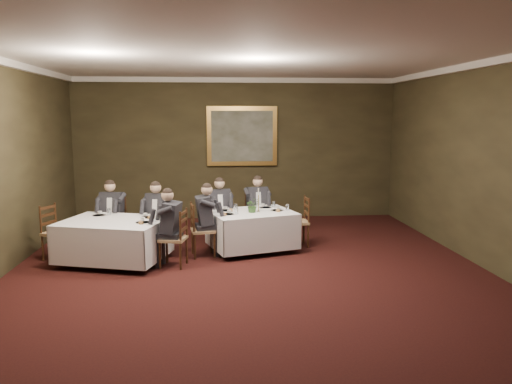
{
  "coord_description": "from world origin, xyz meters",
  "views": [
    {
      "loc": [
        -0.58,
        -7.52,
        2.57
      ],
      "look_at": [
        0.22,
        1.76,
        1.15
      ],
      "focal_mm": 35.0,
      "sensor_mm": 36.0,
      "label": 1
    }
  ],
  "objects": [
    {
      "name": "chair_main_endleft",
      "position": [
        -0.79,
        1.51,
        0.28
      ],
      "size": [
        0.48,
        0.5,
        1.0
      ],
      "rotation": [
        0.0,
        0.0,
        -1.42
      ],
      "color": "#99794E",
      "rests_on": "ground"
    },
    {
      "name": "centerpiece",
      "position": [
        0.15,
        1.74,
        0.91
      ],
      "size": [
        0.33,
        0.31,
        0.29
      ],
      "primitive_type": "imported",
      "rotation": [
        0.0,
        0.0,
        0.35
      ],
      "color": "#2D5926",
      "rests_on": "table_main"
    },
    {
      "name": "chair_main_backleft",
      "position": [
        -0.48,
        2.44,
        0.28
      ],
      "size": [
        0.52,
        0.51,
        1.0
      ],
      "rotation": [
        0.0,
        0.0,
        3.37
      ],
      "color": "#99794E",
      "rests_on": "ground"
    },
    {
      "name": "diner_main_endleft",
      "position": [
        -0.78,
        1.51,
        0.51
      ],
      "size": [
        0.54,
        0.47,
        1.35
      ],
      "rotation": [
        0.0,
        0.0,
        -1.42
      ],
      "color": "black",
      "rests_on": "chair_main_endleft"
    },
    {
      "name": "table_main",
      "position": [
        0.15,
        1.8,
        0.45
      ],
      "size": [
        1.83,
        1.59,
        0.67
      ],
      "rotation": [
        0.0,
        0.0,
        0.3
      ],
      "color": "black",
      "rests_on": "ground"
    },
    {
      "name": "chair_sec_endleft",
      "position": [
        -3.4,
        1.53,
        0.28
      ],
      "size": [
        0.56,
        0.57,
        1.0
      ],
      "rotation": [
        0.0,
        0.0,
        -1.99
      ],
      "color": "#99794E",
      "rests_on": "ground"
    },
    {
      "name": "chair_sec_backleft",
      "position": [
        -2.54,
        2.22,
        0.28
      ],
      "size": [
        0.51,
        0.49,
        1.0
      ],
      "rotation": [
        0.0,
        0.0,
        2.95
      ],
      "color": "#99794E",
      "rests_on": "ground"
    },
    {
      "name": "diner_main_backleft",
      "position": [
        -0.48,
        2.42,
        0.51
      ],
      "size": [
        0.5,
        0.56,
        1.35
      ],
      "rotation": [
        0.0,
        0.0,
        3.37
      ],
      "color": "black",
      "rests_on": "chair_main_backleft"
    },
    {
      "name": "diner_main_backright",
      "position": [
        0.31,
        2.67,
        0.51
      ],
      "size": [
        0.47,
        0.54,
        1.35
      ],
      "rotation": [
        0.0,
        0.0,
        3.31
      ],
      "color": "black",
      "rests_on": "chair_main_backright"
    },
    {
      "name": "back_wall",
      "position": [
        0.0,
        5.0,
        1.75
      ],
      "size": [
        8.0,
        0.1,
        3.5
      ],
      "primitive_type": "cube",
      "color": "#2D2616",
      "rests_on": "ground"
    },
    {
      "name": "diner_sec_backleft",
      "position": [
        -2.54,
        2.2,
        0.51
      ],
      "size": [
        0.48,
        0.55,
        1.35
      ],
      "rotation": [
        0.0,
        0.0,
        2.95
      ],
      "color": "black",
      "rests_on": "chair_sec_backleft"
    },
    {
      "name": "place_setting_table_second",
      "position": [
        -2.63,
        1.73,
        0.8
      ],
      "size": [
        0.33,
        0.31,
        0.14
      ],
      "color": "white",
      "rests_on": "table_second"
    },
    {
      "name": "painting",
      "position": [
        0.15,
        4.94,
        2.07
      ],
      "size": [
        1.75,
        0.09,
        1.47
      ],
      "color": "#E2B552",
      "rests_on": "back_wall"
    },
    {
      "name": "candlestick",
      "position": [
        0.27,
        1.83,
        0.93
      ],
      "size": [
        0.07,
        0.07,
        0.46
      ],
      "color": "#A68632",
      "rests_on": "table_main"
    },
    {
      "name": "chair_sec_endright",
      "position": [
        -1.27,
        0.91,
        0.28
      ],
      "size": [
        0.51,
        0.52,
        1.0
      ],
      "rotation": [
        0.0,
        0.0,
        1.34
      ],
      "color": "#99794E",
      "rests_on": "ground"
    },
    {
      "name": "diner_sec_backright",
      "position": [
        -1.64,
        1.94,
        0.51
      ],
      "size": [
        0.54,
        0.59,
        1.35
      ],
      "rotation": [
        0.0,
        0.0,
        2.79
      ],
      "color": "black",
      "rests_on": "chair_sec_backright"
    },
    {
      "name": "chair_sec_backright",
      "position": [
        -1.63,
        1.95,
        0.28
      ],
      "size": [
        0.56,
        0.55,
        1.0
      ],
      "rotation": [
        0.0,
        0.0,
        2.79
      ],
      "color": "#99794E",
      "rests_on": "ground"
    },
    {
      "name": "chair_main_backright",
      "position": [
        0.31,
        2.68,
        0.28
      ],
      "size": [
        0.5,
        0.49,
        1.0
      ],
      "rotation": [
        0.0,
        0.0,
        3.31
      ],
      "color": "#99794E",
      "rests_on": "ground"
    },
    {
      "name": "right_wall",
      "position": [
        4.0,
        0.0,
        1.75
      ],
      "size": [
        0.1,
        10.0,
        3.5
      ],
      "primitive_type": "cube",
      "color": "#2D2616",
      "rests_on": "ground"
    },
    {
      "name": "table_second",
      "position": [
        -2.34,
        1.22,
        0.45
      ],
      "size": [
        2.06,
        1.77,
        0.67
      ],
      "rotation": [
        0.0,
        0.0,
        -0.28
      ],
      "color": "black",
      "rests_on": "ground"
    },
    {
      "name": "ceiling",
      "position": [
        0.0,
        0.0,
        3.5
      ],
      "size": [
        8.0,
        10.0,
        0.1
      ],
      "primitive_type": "cube",
      "color": "silver",
      "rests_on": "back_wall"
    },
    {
      "name": "ground",
      "position": [
        0.0,
        0.0,
        0.0
      ],
      "size": [
        10.0,
        10.0,
        0.0
      ],
      "primitive_type": "plane",
      "color": "black",
      "rests_on": "ground"
    },
    {
      "name": "crown_molding",
      "position": [
        0.0,
        0.0,
        3.44
      ],
      "size": [
        8.0,
        10.0,
        0.12
      ],
      "color": "white",
      "rests_on": "back_wall"
    },
    {
      "name": "place_setting_table_main",
      "position": [
        -0.29,
        2.01,
        0.8
      ],
      "size": [
        0.33,
        0.31,
        0.14
      ],
      "color": "white",
      "rests_on": "table_main"
    },
    {
      "name": "front_wall",
      "position": [
        0.0,
        -5.0,
        1.75
      ],
      "size": [
        8.0,
        0.1,
        3.5
      ],
      "primitive_type": "cube",
      "color": "#2D2616",
      "rests_on": "ground"
    },
    {
      "name": "chair_main_endright",
      "position": [
        1.08,
        2.08,
        0.28
      ],
      "size": [
        0.44,
        0.46,
        1.0
      ],
      "rotation": [
        0.0,
        0.0,
        1.62
      ],
      "color": "#99794E",
      "rests_on": "ground"
    },
    {
      "name": "diner_sec_endright",
      "position": [
        -1.28,
        0.91,
        0.51
      ],
      "size": [
        0.56,
        0.5,
        1.35
      ],
      "rotation": [
        0.0,
        0.0,
        1.34
      ],
      "color": "black",
      "rests_on": "chair_sec_endright"
    }
  ]
}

